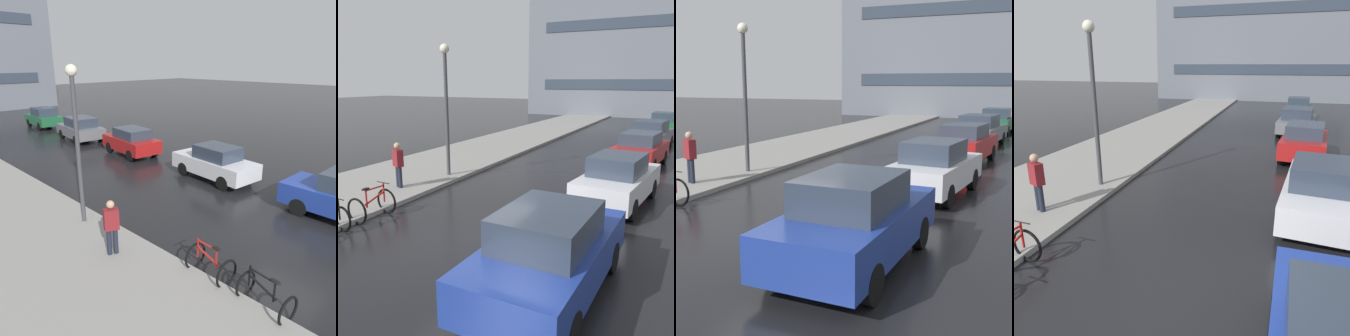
{
  "view_description": "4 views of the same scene",
  "coord_description": "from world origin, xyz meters",
  "views": [
    {
      "loc": [
        -9.29,
        -3.86,
        5.29
      ],
      "look_at": [
        -1.63,
        3.78,
        1.73
      ],
      "focal_mm": 35.0,
      "sensor_mm": 36.0,
      "label": 1
    },
    {
      "loc": [
        4.37,
        -6.94,
        3.84
      ],
      "look_at": [
        -0.59,
        3.08,
        1.23
      ],
      "focal_mm": 40.0,
      "sensor_mm": 36.0,
      "label": 2
    },
    {
      "loc": [
        5.27,
        -8.42,
        3.26
      ],
      "look_at": [
        0.39,
        3.02,
        0.95
      ],
      "focal_mm": 50.0,
      "sensor_mm": 36.0,
      "label": 3
    },
    {
      "loc": [
        1.33,
        -3.88,
        3.96
      ],
      "look_at": [
        -1.41,
        5.26,
        0.94
      ],
      "focal_mm": 35.0,
      "sensor_mm": 36.0,
      "label": 4
    }
  ],
  "objects": [
    {
      "name": "bicycle_second",
      "position": [
        -3.5,
        0.4,
        0.41
      ],
      "size": [
        0.82,
        1.15,
        0.97
      ],
      "color": "black",
      "rests_on": "ground"
    },
    {
      "name": "car_green",
      "position": [
        2.57,
        22.53,
        0.81
      ],
      "size": [
        2.02,
        3.8,
        1.63
      ],
      "color": "#1E6038",
      "rests_on": "ground"
    },
    {
      "name": "car_white",
      "position": [
        2.48,
        4.81,
        0.8
      ],
      "size": [
        2.17,
        4.24,
        1.62
      ],
      "color": "silver",
      "rests_on": "ground"
    },
    {
      "name": "car_grey",
      "position": [
        2.3,
        16.3,
        0.82
      ],
      "size": [
        2.39,
        4.18,
        1.61
      ],
      "color": "slate",
      "rests_on": "ground"
    },
    {
      "name": "car_red",
      "position": [
        2.42,
        10.85,
        0.81
      ],
      "size": [
        2.21,
        3.95,
        1.58
      ],
      "color": "#AD1919",
      "rests_on": "ground"
    },
    {
      "name": "bicycle_nearest",
      "position": [
        -3.56,
        -1.18,
        0.38
      ],
      "size": [
        0.83,
        1.24,
        0.93
      ],
      "color": "black",
      "rests_on": "ground"
    },
    {
      "name": "streetlamp",
      "position": [
        -4.23,
        5.2,
        3.27
      ],
      "size": [
        0.36,
        0.36,
        5.2
      ],
      "color": "#424247",
      "rests_on": "ground"
    },
    {
      "name": "ground_plane",
      "position": [
        0.0,
        0.0,
        0.0
      ],
      "size": [
        140.0,
        140.0,
        0.0
      ],
      "primitive_type": "plane",
      "color": "black"
    },
    {
      "name": "pedestrian",
      "position": [
        -4.73,
        2.87,
        0.99
      ],
      "size": [
        0.46,
        0.38,
        1.75
      ],
      "color": "#1E2333",
      "rests_on": "ground"
    }
  ]
}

